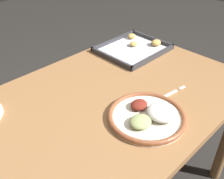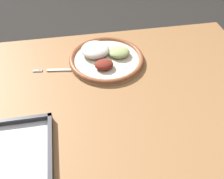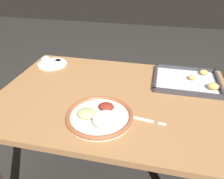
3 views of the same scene
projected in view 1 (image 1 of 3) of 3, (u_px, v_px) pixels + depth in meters
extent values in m
cube|color=olive|center=(113.00, 98.00, 1.12)|extent=(1.18, 0.81, 0.03)
cylinder|color=olive|center=(131.00, 84.00, 1.84)|extent=(0.06, 0.06, 0.68)
cylinder|color=beige|center=(147.00, 117.00, 0.98)|extent=(0.29, 0.29, 0.01)
torus|color=brown|center=(147.00, 116.00, 0.98)|extent=(0.30, 0.30, 0.02)
ellipsoid|color=silver|center=(162.00, 112.00, 0.96)|extent=(0.11, 0.11, 0.04)
ellipsoid|color=maroon|center=(139.00, 105.00, 1.01)|extent=(0.07, 0.06, 0.03)
ellipsoid|color=#9EAD6B|center=(140.00, 122.00, 0.93)|extent=(0.08, 0.07, 0.03)
cube|color=silver|center=(165.00, 97.00, 1.09)|extent=(0.15, 0.03, 0.00)
cylinder|color=silver|center=(183.00, 88.00, 1.14)|extent=(0.04, 0.01, 0.00)
cylinder|color=silver|center=(182.00, 88.00, 1.14)|extent=(0.04, 0.01, 0.00)
cylinder|color=silver|center=(182.00, 87.00, 1.15)|extent=(0.04, 0.01, 0.00)
cylinder|color=silver|center=(181.00, 87.00, 1.15)|extent=(0.04, 0.01, 0.00)
cube|color=#333338|center=(133.00, 50.00, 1.45)|extent=(0.35, 0.30, 0.01)
cube|color=silver|center=(133.00, 49.00, 1.44)|extent=(0.32, 0.28, 0.00)
cube|color=#333338|center=(154.00, 56.00, 1.35)|extent=(0.35, 0.01, 0.02)
cube|color=#333338|center=(114.00, 40.00, 1.52)|extent=(0.35, 0.01, 0.02)
cube|color=#333338|center=(111.00, 58.00, 1.34)|extent=(0.01, 0.30, 0.02)
cube|color=#333338|center=(152.00, 39.00, 1.54)|extent=(0.01, 0.30, 0.02)
ellipsoid|color=tan|center=(134.00, 44.00, 1.47)|extent=(0.05, 0.04, 0.02)
ellipsoid|color=tan|center=(132.00, 36.00, 1.55)|extent=(0.05, 0.04, 0.03)
ellipsoid|color=tan|center=(156.00, 43.00, 1.47)|extent=(0.06, 0.05, 0.03)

